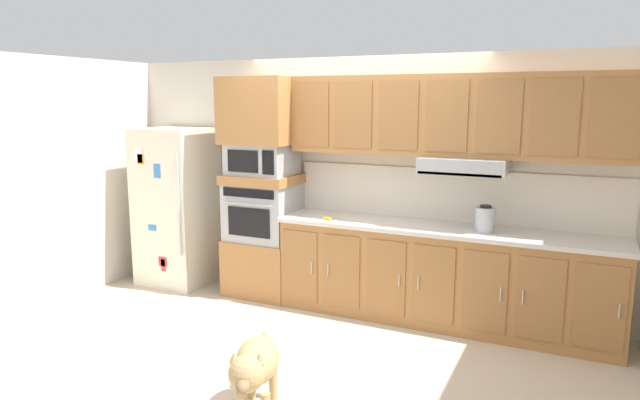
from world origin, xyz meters
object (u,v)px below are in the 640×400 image
(dog, at_px, (255,365))
(electric_kettle, at_px, (485,219))
(refrigerator, at_px, (177,206))
(built_in_oven, at_px, (263,211))
(screwdriver, at_px, (328,218))
(microwave, at_px, (262,159))

(dog, bearing_deg, electric_kettle, 131.61)
(electric_kettle, bearing_deg, refrigerator, -179.66)
(built_in_oven, xyz_separation_m, screwdriver, (0.84, -0.18, 0.03))
(screwdriver, bearing_deg, refrigerator, 176.73)
(microwave, xyz_separation_m, dog, (1.22, -2.15, -1.09))
(built_in_oven, relative_size, microwave, 1.09)
(built_in_oven, distance_m, microwave, 0.56)
(refrigerator, distance_m, microwave, 1.25)
(refrigerator, relative_size, electric_kettle, 7.33)
(built_in_oven, height_order, microwave, microwave)
(refrigerator, distance_m, built_in_oven, 1.10)
(refrigerator, xyz_separation_m, dog, (2.32, -2.08, -0.51))
(microwave, height_order, screwdriver, microwave)
(electric_kettle, height_order, dog, electric_kettle)
(microwave, relative_size, screwdriver, 3.89)
(electric_kettle, bearing_deg, built_in_oven, 178.82)
(refrigerator, bearing_deg, electric_kettle, 0.34)
(dog, bearing_deg, microwave, -171.64)
(screwdriver, bearing_deg, built_in_oven, 168.02)
(refrigerator, relative_size, dog, 2.01)
(built_in_oven, bearing_deg, electric_kettle, -1.18)
(electric_kettle, relative_size, dog, 0.27)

